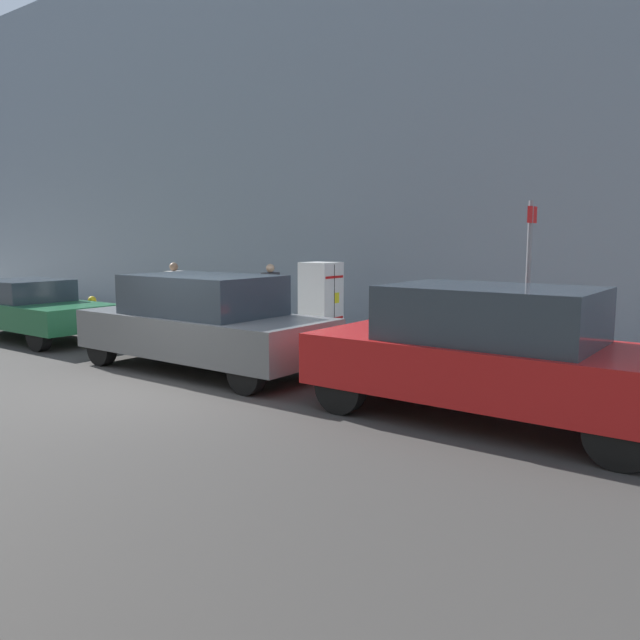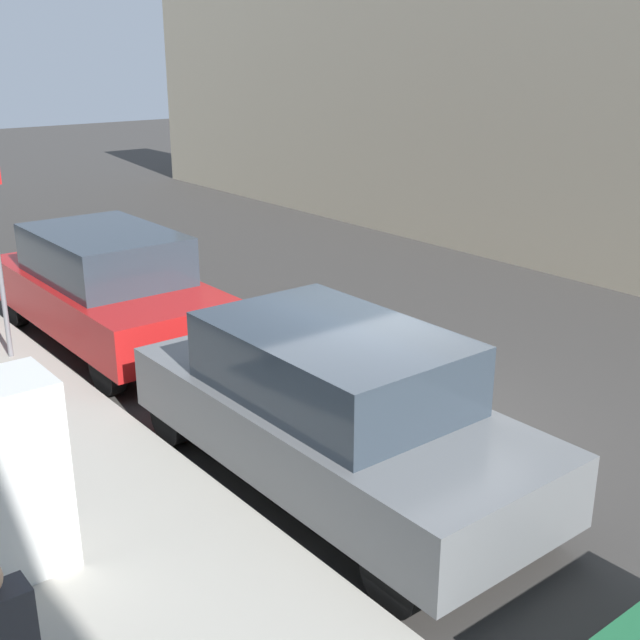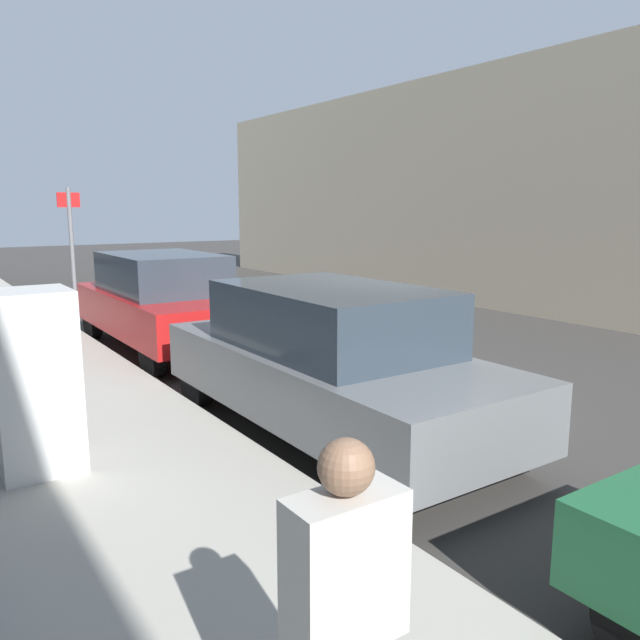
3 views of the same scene
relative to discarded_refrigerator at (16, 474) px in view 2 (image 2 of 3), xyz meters
The scene contains 5 objects.
ground_plane 4.46m from the discarded_refrigerator, ahead, with size 80.00×80.00×0.00m, color #383533.
sidewalk_slab 0.93m from the discarded_refrigerator, 169.71° to the left, with size 4.02×44.00×0.18m, color #B2ADA0.
discarded_refrigerator is the anchor object (origin of this frame).
parked_suv_gray 3.06m from the discarded_refrigerator, ahead, with size 1.96×4.85×1.72m.
parked_suv_red 5.80m from the discarded_refrigerator, 58.49° to the left, with size 1.94×4.73×1.76m.
Camera 2 is at (-5.99, -6.09, 4.34)m, focal length 45.00 mm.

